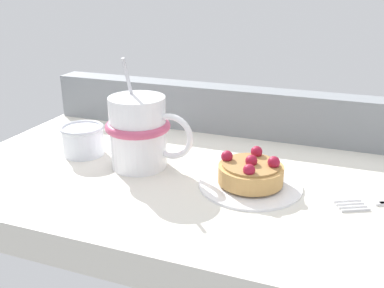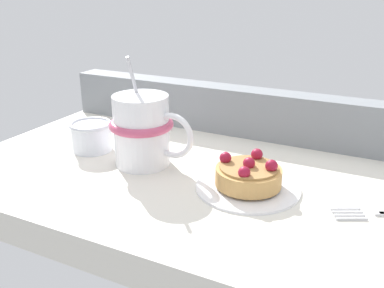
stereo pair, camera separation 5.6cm
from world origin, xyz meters
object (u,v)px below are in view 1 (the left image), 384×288
Objects in this scene: coffee_mug at (140,132)px; sugar_bowl at (82,140)px; dessert_plate at (250,184)px; raspberry_tart at (251,172)px.

sugar_bowl is (-10.16, 0.63, -2.80)cm from coffee_mug.
raspberry_tart is (0.00, 0.02, 1.74)cm from dessert_plate.
coffee_mug is at bearing 176.89° from dessert_plate.
raspberry_tart is at bearing -3.24° from sugar_bowl.
raspberry_tart is 16.38cm from coffee_mug.
coffee_mug is at bearing -3.57° from sugar_bowl.
coffee_mug is (-16.05, 0.87, 4.88)cm from dessert_plate.
raspberry_tart is 1.27× the size of sugar_bowl.
raspberry_tart is 0.54× the size of coffee_mug.
dessert_plate is 16.80cm from coffee_mug.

